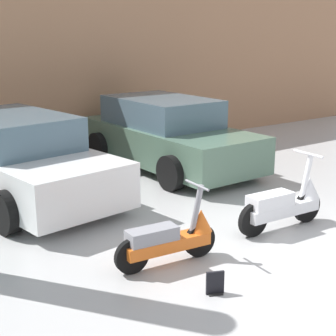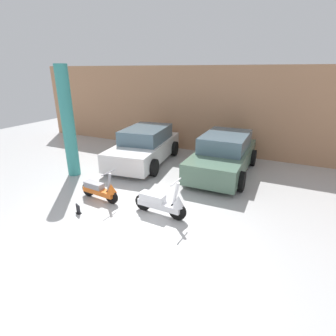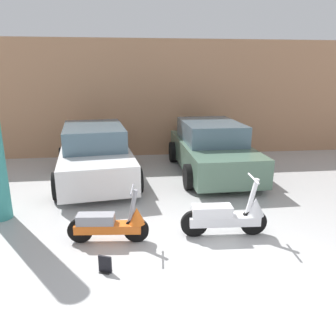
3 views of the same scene
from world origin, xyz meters
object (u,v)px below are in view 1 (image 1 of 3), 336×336
object	(u,v)px
scooter_front_left	(171,237)
car_rear_left	(18,159)
placard_near_left_scooter	(215,284)
car_rear_center	(167,135)
scooter_front_right	(285,203)

from	to	relation	value
scooter_front_left	car_rear_left	distance (m)	3.66
placard_near_left_scooter	scooter_front_left	bearing A→B (deg)	86.12
scooter_front_left	car_rear_center	distance (m)	4.68
car_rear_left	placard_near_left_scooter	world-z (taller)	car_rear_left
scooter_front_right	car_rear_center	world-z (taller)	car_rear_center
scooter_front_left	car_rear_center	xyz separation A→B (m)	(2.66, 3.83, 0.35)
scooter_front_right	car_rear_center	size ratio (longest dim) A/B	0.36
car_rear_left	car_rear_center	distance (m)	3.26
scooter_front_left	car_rear_center	bearing A→B (deg)	60.53
car_rear_left	car_rear_center	xyz separation A→B (m)	(3.25, 0.24, 0.01)
scooter_front_right	car_rear_center	bearing A→B (deg)	83.67
scooter_front_left	placard_near_left_scooter	bearing A→B (deg)	-88.55
car_rear_center	placard_near_left_scooter	xyz separation A→B (m)	(-2.72, -4.72, -0.57)
car_rear_center	placard_near_left_scooter	distance (m)	5.48
placard_near_left_scooter	scooter_front_right	bearing A→B (deg)	23.33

